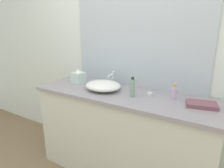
% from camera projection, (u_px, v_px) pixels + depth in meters
% --- Properties ---
extents(bathroom_wall_rear, '(6.00, 0.06, 2.60)m').
position_uv_depth(bathroom_wall_rear, '(140.00, 49.00, 2.01)').
color(bathroom_wall_rear, silver).
rests_on(bathroom_wall_rear, ground).
extents(vanity_counter, '(1.78, 0.58, 0.91)m').
position_uv_depth(vanity_counter, '(122.00, 135.00, 1.98)').
color(vanity_counter, beige).
rests_on(vanity_counter, ground).
extents(wall_mirror_panel, '(1.44, 0.01, 1.06)m').
position_uv_depth(wall_mirror_panel, '(137.00, 35.00, 1.95)').
color(wall_mirror_panel, '#B2BCC6').
rests_on(wall_mirror_panel, vanity_counter).
extents(sink_basin, '(0.37, 0.32, 0.09)m').
position_uv_depth(sink_basin, '(103.00, 86.00, 1.94)').
color(sink_basin, white).
rests_on(sink_basin, vanity_counter).
extents(faucet, '(0.03, 0.12, 0.16)m').
position_uv_depth(faucet, '(112.00, 78.00, 2.07)').
color(faucet, silver).
rests_on(faucet, vanity_counter).
extents(soap_dispenser, '(0.05, 0.05, 0.14)m').
position_uv_depth(soap_dispenser, '(174.00, 92.00, 1.70)').
color(soap_dispenser, '#CBAAD3').
rests_on(soap_dispenser, vanity_counter).
extents(lotion_bottle, '(0.05, 0.05, 0.18)m').
position_uv_depth(lotion_bottle, '(132.00, 88.00, 1.74)').
color(lotion_bottle, '#7EA386').
rests_on(lotion_bottle, vanity_counter).
extents(tissue_box, '(0.14, 0.14, 0.16)m').
position_uv_depth(tissue_box, '(78.00, 77.00, 2.17)').
color(tissue_box, silver).
rests_on(tissue_box, vanity_counter).
extents(candle_jar, '(0.04, 0.04, 0.04)m').
position_uv_depth(candle_jar, '(150.00, 94.00, 1.76)').
color(candle_jar, silver).
rests_on(candle_jar, vanity_counter).
extents(folded_hand_towel, '(0.26, 0.19, 0.03)m').
position_uv_depth(folded_hand_towel, '(202.00, 104.00, 1.54)').
color(folded_hand_towel, '#764955').
rests_on(folded_hand_towel, vanity_counter).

